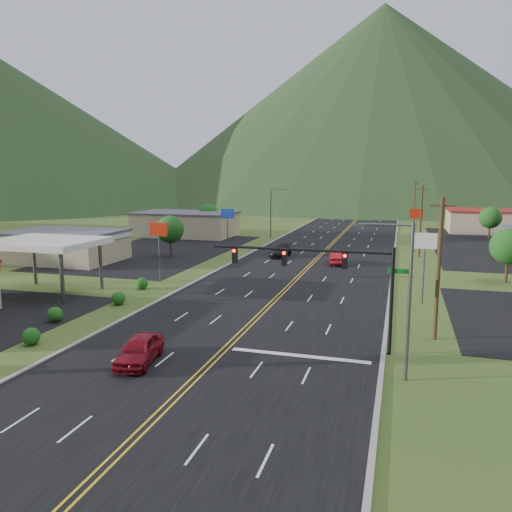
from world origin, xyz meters
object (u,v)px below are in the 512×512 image
(streetlight_west, at_px, (273,209))
(gas_canopy, at_px, (45,244))
(car_red_near, at_px, (140,350))
(traffic_signal, at_px, (329,270))
(streetlight_east, at_px, (404,291))
(car_dark_mid, at_px, (281,252))
(car_red_far, at_px, (336,258))

(streetlight_west, xyz_separation_m, gas_canopy, (-10.32, -48.00, -0.31))
(streetlight_west, xyz_separation_m, car_red_near, (7.46, -61.91, -4.34))
(streetlight_west, bearing_deg, traffic_signal, -72.03)
(car_red_near, bearing_deg, streetlight_east, -2.44)
(gas_canopy, xyz_separation_m, car_red_near, (17.78, -13.91, -4.03))
(gas_canopy, distance_m, car_dark_mid, 32.37)
(traffic_signal, distance_m, streetlight_east, 6.17)
(streetlight_east, distance_m, car_dark_mid, 42.87)
(traffic_signal, distance_m, car_red_near, 13.03)
(streetlight_west, height_order, gas_canopy, streetlight_west)
(streetlight_east, relative_size, car_red_near, 1.83)
(car_dark_mid, xyz_separation_m, car_red_far, (8.29, -3.65, 0.03))
(streetlight_east, relative_size, streetlight_west, 1.00)
(car_red_far, bearing_deg, car_red_near, 71.71)
(car_dark_mid, bearing_deg, streetlight_east, -63.90)
(streetlight_east, distance_m, car_red_near, 16.12)
(car_red_far, bearing_deg, streetlight_west, -66.01)
(traffic_signal, xyz_separation_m, car_red_near, (-10.71, -5.91, -4.49))
(streetlight_west, relative_size, car_red_near, 1.83)
(gas_canopy, bearing_deg, traffic_signal, -15.70)
(car_dark_mid, relative_size, car_red_far, 1.09)
(gas_canopy, bearing_deg, streetlight_west, 77.87)
(streetlight_west, height_order, car_red_far, streetlight_west)
(streetlight_west, relative_size, car_red_far, 1.88)
(streetlight_east, relative_size, car_red_far, 1.88)
(streetlight_east, bearing_deg, car_red_far, 102.77)
(streetlight_east, relative_size, gas_canopy, 0.90)
(streetlight_east, xyz_separation_m, car_red_far, (-8.10, 35.71, -4.39))
(car_red_near, bearing_deg, gas_canopy, 132.43)
(streetlight_east, bearing_deg, traffic_signal, 139.61)
(gas_canopy, height_order, car_red_near, gas_canopy)
(traffic_signal, height_order, car_dark_mid, traffic_signal)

